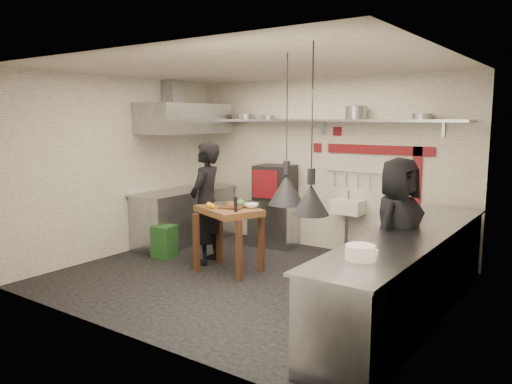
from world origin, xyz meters
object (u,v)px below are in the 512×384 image
Objects in this scene: prep_table at (229,239)px; chef_left at (206,203)px; combi_oven at (275,182)px; chef_right at (398,231)px; oven_stand at (275,222)px; green_bin at (164,241)px.

chef_left is (-0.54, 0.14, 0.45)m from prep_table.
combi_oven is 0.65× the size of prep_table.
combi_oven is at bearing 120.59° from prep_table.
chef_right is at bearing -35.48° from combi_oven.
oven_stand is 0.69m from combi_oven.
chef_left is at bearing -108.79° from combi_oven.
prep_table reaches higher than oven_stand.
green_bin is at bearing -128.18° from oven_stand.
green_bin is at bearing -130.15° from combi_oven.
combi_oven is at bearing 56.90° from green_bin.
green_bin is at bearing -93.34° from chef_left.
prep_table is 0.51× the size of chef_left.
combi_oven is 1.47m from chef_left.
prep_table is at bearing 0.51° from green_bin.
combi_oven reaches higher than prep_table.
combi_oven is 0.33× the size of chef_left.
prep_table is 0.71m from chef_left.
prep_table is at bearing 101.97° from chef_right.
oven_stand is 0.87× the size of prep_table.
green_bin is 0.29× the size of chef_right.
combi_oven is at bearing 69.69° from chef_right.
oven_stand is 1.34× the size of combi_oven.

